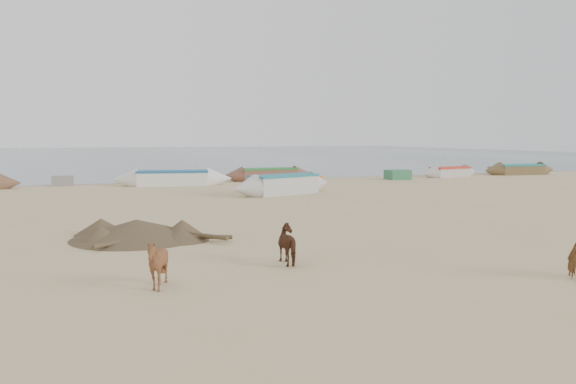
% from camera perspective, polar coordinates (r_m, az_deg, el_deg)
% --- Properties ---
extents(ground, '(140.00, 140.00, 0.00)m').
position_cam_1_polar(ground, '(15.82, 4.99, -4.95)').
color(ground, tan).
rests_on(ground, ground).
extents(sea, '(160.00, 160.00, 0.00)m').
position_cam_1_polar(sea, '(96.35, -16.15, 3.72)').
color(sea, slate).
rests_on(sea, ground).
extents(calf_front, '(1.17, 1.13, 0.99)m').
position_cam_1_polar(calf_front, '(11.04, -13.12, -7.12)').
color(calf_front, brown).
rests_on(calf_front, ground).
extents(calf_right, '(1.07, 1.13, 0.90)m').
position_cam_1_polar(calf_right, '(12.92, 0.39, -5.32)').
color(calf_right, '#4D2B19').
rests_on(calf_right, ground).
extents(near_canoe, '(6.26, 3.34, 1.00)m').
position_cam_1_polar(near_canoe, '(28.32, -0.42, 0.79)').
color(near_canoe, beige).
rests_on(near_canoe, ground).
extents(debris_pile, '(4.61, 4.61, 0.55)m').
position_cam_1_polar(debris_pile, '(16.66, -15.10, -3.64)').
color(debris_pile, brown).
rests_on(debris_pile, ground).
extents(waterline_canoes, '(57.80, 3.90, 0.93)m').
position_cam_1_polar(waterline_canoes, '(34.86, -14.13, 1.41)').
color(waterline_canoes, brown).
rests_on(waterline_canoes, ground).
extents(beach_clutter, '(47.52, 4.84, 0.64)m').
position_cam_1_polar(beach_clutter, '(35.42, -3.42, 1.43)').
color(beach_clutter, '#2E6735').
rests_on(beach_clutter, ground).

